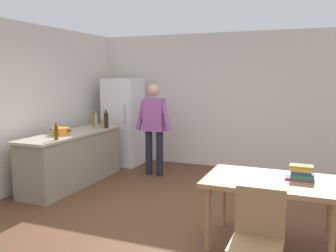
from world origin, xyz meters
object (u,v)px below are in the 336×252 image
Objects in this scene: cooking_pot at (61,131)px; bottle_oil_amber at (94,120)px; refrigerator at (123,122)px; chair at (258,235)px; person at (154,123)px; bottle_vinegar_tall at (96,121)px; bottle_wine_dark at (106,120)px; bottle_water_clear at (109,120)px; utensil_jar at (104,123)px; bottle_beer_brown at (56,133)px; dining_table at (271,186)px; book_stack at (301,173)px.

bottle_oil_amber is (-0.10, 1.10, 0.06)m from cooking_pot.
chair is at bearing -48.03° from refrigerator.
person reaches higher than bottle_oil_amber.
bottle_wine_dark is at bearing 46.78° from bottle_vinegar_tall.
bottle_water_clear is 0.31m from bottle_oil_amber.
utensil_jar is 1.47m from bottle_beer_brown.
refrigerator reaches higher than person.
bottle_oil_amber is 0.82× the size of bottle_wine_dark.
book_stack is at bearing 20.42° from dining_table.
person is 1.06m from bottle_vinegar_tall.
chair is 2.68× the size of bottle_wine_dark.
bottle_beer_brown is at bearing -59.35° from cooking_pot.
person reaches higher than bottle_water_clear.
chair is at bearing -41.19° from bottle_wine_dark.
book_stack is (3.59, -2.59, -0.08)m from refrigerator.
chair is 4.42m from bottle_water_clear.
refrigerator is 2.29m from bottle_beer_brown.
utensil_jar is (0.14, 1.06, 0.02)m from cooking_pot.
utensil_jar is 3.98m from book_stack.
person reaches higher than bottle_beer_brown.
person is 1.87× the size of chair.
book_stack is (3.57, -1.54, -0.21)m from bottle_vinegar_tall.
utensil_jar reaches higher than bottle_water_clear.
refrigerator reaches higher than book_stack.
dining_table is at bearing -39.29° from refrigerator.
bottle_wine_dark reaches higher than bottle_vinegar_tall.
cooking_pot is at bearing -97.70° from utensil_jar.
bottle_beer_brown is (-3.17, 0.42, 0.33)m from dining_table.
bottle_water_clear is 4.00m from book_stack.
dining_table is at bearing -7.48° from bottle_beer_brown.
bottle_wine_dark is (0.12, -0.09, 0.07)m from utensil_jar.
dining_table is 4.37× the size of bottle_vinegar_tall.
cooking_pot is at bearing -128.77° from person.
book_stack is (3.80, -1.81, -0.19)m from bottle_oil_amber.
bottle_beer_brown is at bearing -86.80° from refrigerator.
chair is 4.23m from bottle_vinegar_tall.
chair is 2.84× the size of bottle_vinegar_tall.
bottle_wine_dark is (0.36, -0.13, 0.03)m from bottle_oil_amber.
bottle_vinegar_tall is (-0.06, -0.36, 0.01)m from bottle_water_clear.
refrigerator is 4.50× the size of cooking_pot.
bottle_wine_dark is (0.07, -0.22, 0.02)m from bottle_water_clear.
bottle_beer_brown is (-0.82, -1.73, 0.03)m from person.
cooking_pot is (-0.11, -1.88, 0.06)m from refrigerator.
person is 5.89× the size of book_stack.
refrigerator is 5.62× the size of utensil_jar.
refrigerator is 1.29× the size of dining_table.
utensil_jar is 1.23× the size of bottle_beer_brown.
dining_table is at bearing -32.04° from bottle_water_clear.
refrigerator is at bearing 93.20° from bottle_beer_brown.
dining_table is 4.12× the size of bottle_wine_dark.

